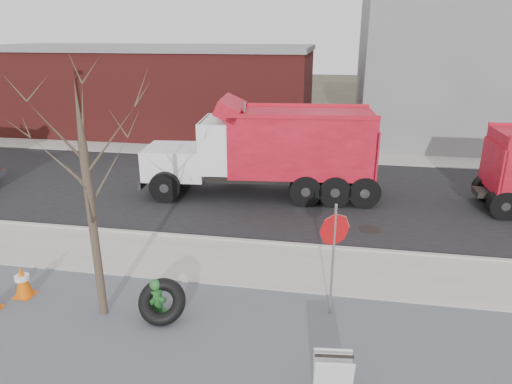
% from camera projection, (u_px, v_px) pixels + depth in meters
% --- Properties ---
extents(ground, '(120.00, 120.00, 0.00)m').
position_uv_depth(ground, '(262.00, 270.00, 12.20)').
color(ground, '#383328').
rests_on(ground, ground).
extents(gravel_verge, '(60.00, 5.00, 0.03)m').
position_uv_depth(gravel_verge, '(234.00, 356.00, 8.94)').
color(gravel_verge, gray).
rests_on(gravel_verge, ground).
extents(sidewalk, '(60.00, 2.50, 0.06)m').
position_uv_depth(sidewalk, '(264.00, 265.00, 12.42)').
color(sidewalk, '#9E9B93').
rests_on(sidewalk, ground).
extents(curb, '(60.00, 0.15, 0.11)m').
position_uv_depth(curb, '(271.00, 243.00, 13.62)').
color(curb, '#9E9B93').
rests_on(curb, ground).
extents(road, '(60.00, 9.40, 0.02)m').
position_uv_depth(road, '(288.00, 193.00, 18.05)').
color(road, black).
rests_on(road, ground).
extents(far_sidewalk, '(60.00, 2.00, 0.06)m').
position_uv_depth(far_sidewalk, '(300.00, 156.00, 23.33)').
color(far_sidewalk, '#9E9B93').
rests_on(far_sidewalk, ground).
extents(building_grey, '(12.00, 10.00, 8.00)m').
position_uv_depth(building_grey, '(468.00, 69.00, 26.12)').
color(building_grey, gray).
rests_on(building_grey, ground).
extents(building_brick, '(20.20, 8.20, 5.30)m').
position_uv_depth(building_brick, '(149.00, 88.00, 28.74)').
color(building_brick, maroon).
rests_on(building_brick, ground).
extents(bare_tree, '(3.20, 3.20, 5.20)m').
position_uv_depth(bare_tree, '(86.00, 175.00, 9.21)').
color(bare_tree, '#382D23').
rests_on(bare_tree, ground).
extents(fire_hydrant, '(0.51, 0.50, 0.90)m').
position_uv_depth(fire_hydrant, '(156.00, 299.00, 10.14)').
color(fire_hydrant, '#2D6727').
rests_on(fire_hydrant, ground).
extents(truck_tire, '(1.16, 1.05, 0.97)m').
position_uv_depth(truck_tire, '(162.00, 302.00, 9.95)').
color(truck_tire, black).
rests_on(truck_tire, ground).
extents(stop_sign, '(0.63, 0.40, 2.66)m').
position_uv_depth(stop_sign, '(334.00, 241.00, 9.70)').
color(stop_sign, gray).
rests_on(stop_sign, ground).
extents(sandwich_board, '(0.69, 0.48, 0.91)m').
position_uv_depth(sandwich_board, '(333.00, 377.00, 7.75)').
color(sandwich_board, silver).
rests_on(sandwich_board, ground).
extents(traffic_cone_near, '(0.43, 0.43, 0.83)m').
position_uv_depth(traffic_cone_near, '(23.00, 281.00, 10.85)').
color(traffic_cone_near, '#DF5A07').
rests_on(traffic_cone_near, ground).
extents(dump_truck_red_b, '(8.94, 3.31, 3.72)m').
position_uv_depth(dump_truck_red_b, '(270.00, 148.00, 17.20)').
color(dump_truck_red_b, black).
rests_on(dump_truck_red_b, ground).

